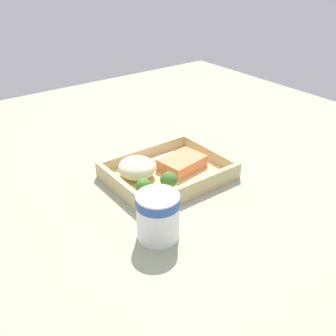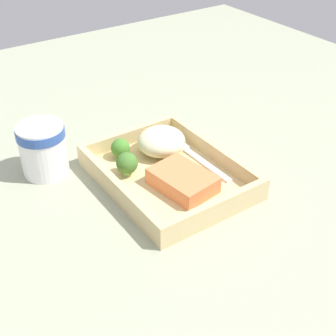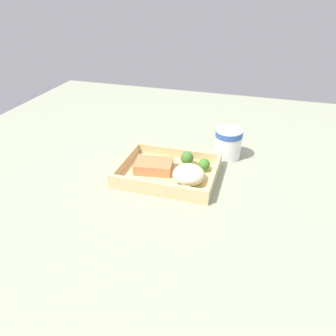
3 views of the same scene
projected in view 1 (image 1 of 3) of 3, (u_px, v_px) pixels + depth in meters
The scene contains 9 objects.
ground_plane at pixel (168, 181), 94.80cm from camera, with size 160.00×160.00×2.00cm, color #979D83.
takeout_tray at pixel (168, 176), 94.01cm from camera, with size 27.26×21.19×1.20cm, color #D1B981.
tray_rim at pixel (168, 168), 93.02cm from camera, with size 27.26×21.19×2.83cm.
salmon_fillet at pixel (183, 163), 95.07cm from camera, with size 10.49×7.44×2.88cm, color #E37E4A.
mashed_potatoes at pixel (137, 168), 91.20cm from camera, with size 8.72×8.84×4.83cm, color beige.
broccoli_floret_1 at pixel (169, 180), 86.47cm from camera, with size 3.77×3.77×4.28cm.
broccoli_floret_2 at pixel (144, 186), 85.05cm from camera, with size 3.47×3.47×3.73cm.
fork at pixel (146, 163), 97.99cm from camera, with size 15.82×2.25×0.44cm.
paper_cup at pixel (158, 214), 72.71cm from camera, with size 8.30×8.30×9.34cm.
Camera 1 is at (48.48, 64.86, 48.39)cm, focal length 42.00 mm.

